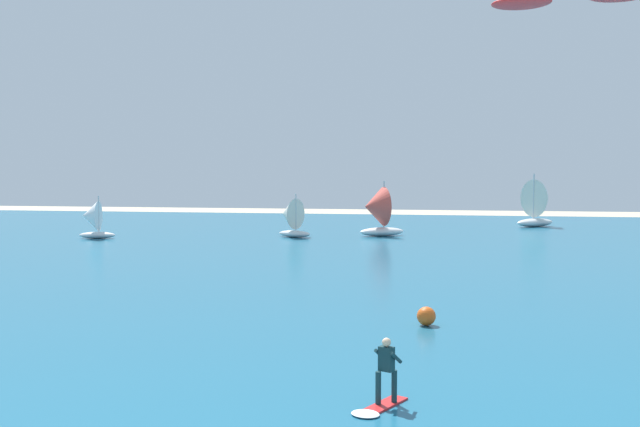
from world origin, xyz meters
The scene contains 7 objects.
ocean centered at (0.00, 49.63, 0.05)m, with size 160.00×90.00×0.10m, color #1E607F.
kitesurfer centered at (2.86, 11.47, 0.70)m, with size 1.33×2.01×1.67m.
sailboat_anchored_offshore centered at (-10.53, 57.10, 1.88)m, with size 3.45×3.08×3.88m.
sailboat_leading centered at (-27.13, 52.24, 1.80)m, with size 3.29×2.88×3.72m.
sailboat_mid_left centered at (12.59, 74.75, 2.69)m, with size 5.08×4.86×5.66m.
sailboat_heeled_over centered at (-3.14, 59.42, 2.39)m, with size 4.50×4.01×5.01m.
marker_buoy centered at (3.41, 21.26, 0.46)m, with size 0.71×0.71×0.71m, color #E55919.
Camera 1 is at (4.79, -5.91, 5.78)m, focal length 40.92 mm.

